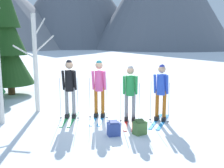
{
  "coord_description": "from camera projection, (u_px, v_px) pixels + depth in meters",
  "views": [
    {
      "loc": [
        -1.37,
        -7.69,
        2.49
      ],
      "look_at": [
        0.21,
        0.31,
        1.05
      ],
      "focal_mm": 41.46,
      "sensor_mm": 36.0,
      "label": 1
    }
  ],
  "objects": [
    {
      "name": "ground_plane",
      "position": [
        107.0,
        119.0,
        8.12
      ],
      "size": [
        400.0,
        400.0,
        0.0
      ],
      "primitive_type": "plane",
      "color": "white"
    },
    {
      "name": "skier_in_black",
      "position": [
        70.0,
        85.0,
        8.02
      ],
      "size": [
        0.68,
        1.63,
        1.85
      ],
      "color": "green",
      "rests_on": "ground"
    },
    {
      "name": "skier_in_pink",
      "position": [
        99.0,
        86.0,
        8.09
      ],
      "size": [
        0.79,
        1.58,
        1.83
      ],
      "color": "#1E84D1",
      "rests_on": "ground"
    },
    {
      "name": "skier_in_green",
      "position": [
        130.0,
        90.0,
        7.76
      ],
      "size": [
        0.77,
        1.71,
        1.7
      ],
      "color": "red",
      "rests_on": "ground"
    },
    {
      "name": "skier_in_blue",
      "position": [
        161.0,
        89.0,
        7.76
      ],
      "size": [
        1.12,
        1.48,
        1.74
      ],
      "color": "#1E84D1",
      "rests_on": "ground"
    },
    {
      "name": "pine_tree_mid",
      "position": [
        8.0,
        43.0,
        11.26
      ],
      "size": [
        2.07,
        2.07,
        5.01
      ],
      "color": "#51381E",
      "rests_on": "ground"
    },
    {
      "name": "birch_tree_tall",
      "position": [
        36.0,
        62.0,
        8.68
      ],
      "size": [
        1.37,
        0.68,
        3.3
      ],
      "color": "silver",
      "rests_on": "ground"
    },
    {
      "name": "backpack_on_snow_front",
      "position": [
        140.0,
        127.0,
        6.79
      ],
      "size": [
        0.39,
        0.34,
        0.38
      ],
      "color": "#4C7238",
      "rests_on": "ground"
    },
    {
      "name": "backpack_on_snow_beside",
      "position": [
        114.0,
        128.0,
        6.7
      ],
      "size": [
        0.33,
        0.28,
        0.38
      ],
      "color": "#384C99",
      "rests_on": "ground"
    }
  ]
}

